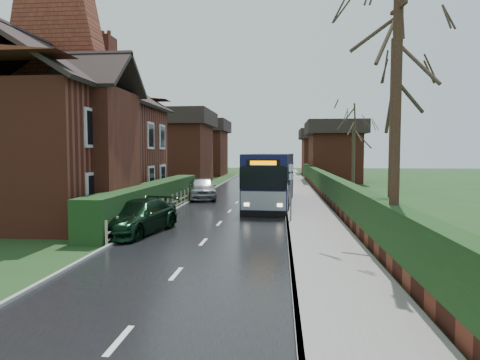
# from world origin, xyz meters

# --- Properties ---
(ground) EXTENTS (140.00, 140.00, 0.00)m
(ground) POSITION_xyz_m (0.00, 0.00, 0.00)
(ground) COLOR #28441D
(ground) RESTS_ON ground
(road) EXTENTS (6.00, 100.00, 0.02)m
(road) POSITION_xyz_m (0.00, 10.00, 0.01)
(road) COLOR black
(road) RESTS_ON ground
(pavement) EXTENTS (2.50, 100.00, 0.14)m
(pavement) POSITION_xyz_m (4.25, 10.00, 0.07)
(pavement) COLOR slate
(pavement) RESTS_ON ground
(kerb_right) EXTENTS (0.12, 100.00, 0.14)m
(kerb_right) POSITION_xyz_m (3.05, 10.00, 0.07)
(kerb_right) COLOR gray
(kerb_right) RESTS_ON ground
(kerb_left) EXTENTS (0.12, 100.00, 0.10)m
(kerb_left) POSITION_xyz_m (-3.05, 10.00, 0.05)
(kerb_left) COLOR gray
(kerb_left) RESTS_ON ground
(front_hedge) EXTENTS (1.20, 16.00, 1.60)m
(front_hedge) POSITION_xyz_m (-3.90, 5.00, 0.80)
(front_hedge) COLOR black
(front_hedge) RESTS_ON ground
(picket_fence) EXTENTS (0.10, 16.00, 0.90)m
(picket_fence) POSITION_xyz_m (-3.15, 5.00, 0.45)
(picket_fence) COLOR tan
(picket_fence) RESTS_ON ground
(right_wall_hedge) EXTENTS (0.60, 50.00, 1.80)m
(right_wall_hedge) POSITION_xyz_m (5.80, 10.00, 1.02)
(right_wall_hedge) COLOR maroon
(right_wall_hedge) RESTS_ON ground
(brick_house) EXTENTS (9.30, 14.60, 10.30)m
(brick_house) POSITION_xyz_m (-8.73, 4.78, 4.38)
(brick_house) COLOR maroon
(brick_house) RESTS_ON ground
(bus) EXTENTS (2.94, 10.38, 3.11)m
(bus) POSITION_xyz_m (2.20, 8.98, 1.54)
(bus) COLOR black
(bus) RESTS_ON ground
(car_silver) EXTENTS (2.62, 4.77, 1.54)m
(car_silver) POSITION_xyz_m (-2.55, 11.78, 0.77)
(car_silver) COLOR #B0B1B5
(car_silver) RESTS_ON ground
(car_green) EXTENTS (2.70, 4.82, 1.32)m
(car_green) POSITION_xyz_m (-2.90, -0.53, 0.66)
(car_green) COLOR black
(car_green) RESTS_ON ground
(car_distant) EXTENTS (1.97, 4.17, 1.32)m
(car_distant) POSITION_xyz_m (2.00, 37.74, 0.66)
(car_distant) COLOR black
(car_distant) RESTS_ON ground
(bus_stop_sign) EXTENTS (0.20, 0.40, 2.71)m
(bus_stop_sign) POSITION_xyz_m (3.20, 2.30, 1.78)
(bus_stop_sign) COLOR slate
(bus_stop_sign) RESTS_ON ground
(telegraph_pole) EXTENTS (0.26, 0.98, 7.56)m
(telegraph_pole) POSITION_xyz_m (5.80, -5.00, 3.83)
(telegraph_pole) COLOR #301E15
(telegraph_pole) RESTS_ON ground
(tree_right_near) EXTENTS (4.80, 4.80, 10.37)m
(tree_right_near) POSITION_xyz_m (6.81, -0.91, 7.75)
(tree_right_near) COLOR #34281E
(tree_right_near) RESTS_ON ground
(tree_right_far) EXTENTS (4.03, 4.03, 7.79)m
(tree_right_far) POSITION_xyz_m (9.00, 20.67, 5.82)
(tree_right_far) COLOR #342A1F
(tree_right_far) RESTS_ON ground
(tree_house_side) EXTENTS (4.73, 4.73, 10.74)m
(tree_house_side) POSITION_xyz_m (-9.98, 14.94, 8.03)
(tree_house_side) COLOR #382B21
(tree_house_side) RESTS_ON ground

